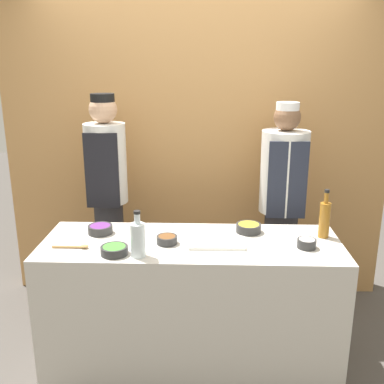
{
  "coord_description": "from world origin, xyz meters",
  "views": [
    {
      "loc": [
        0.09,
        -2.55,
        1.96
      ],
      "look_at": [
        0.0,
        0.13,
        1.17
      ],
      "focal_mm": 42.0,
      "sensor_mm": 36.0,
      "label": 1
    }
  ],
  "objects_px": {
    "sauce_bowl_yellow": "(249,228)",
    "wooden_spoon": "(74,247)",
    "chef_left": "(108,197)",
    "cutting_board": "(217,243)",
    "sauce_bowl_green": "(114,250)",
    "bottle_clear": "(138,239)",
    "sauce_bowl_white": "(307,243)",
    "chef_right": "(282,205)",
    "sauce_bowl_purple": "(100,229)",
    "sauce_bowl_brown": "(167,239)",
    "bottle_amber": "(325,219)"
  },
  "relations": [
    {
      "from": "sauce_bowl_purple",
      "to": "sauce_bowl_brown",
      "type": "bearing_deg",
      "value": -19.2
    },
    {
      "from": "sauce_bowl_green",
      "to": "sauce_bowl_white",
      "type": "bearing_deg",
      "value": 6.66
    },
    {
      "from": "wooden_spoon",
      "to": "chef_right",
      "type": "relative_size",
      "value": 0.13
    },
    {
      "from": "sauce_bowl_green",
      "to": "chef_right",
      "type": "height_order",
      "value": "chef_right"
    },
    {
      "from": "chef_left",
      "to": "chef_right",
      "type": "height_order",
      "value": "chef_left"
    },
    {
      "from": "sauce_bowl_brown",
      "to": "cutting_board",
      "type": "height_order",
      "value": "sauce_bowl_brown"
    },
    {
      "from": "sauce_bowl_purple",
      "to": "chef_left",
      "type": "distance_m",
      "value": 0.56
    },
    {
      "from": "sauce_bowl_yellow",
      "to": "bottle_amber",
      "type": "xyz_separation_m",
      "value": [
        0.46,
        -0.07,
        0.09
      ]
    },
    {
      "from": "sauce_bowl_white",
      "to": "cutting_board",
      "type": "xyz_separation_m",
      "value": [
        -0.53,
        0.03,
        -0.02
      ]
    },
    {
      "from": "bottle_clear",
      "to": "wooden_spoon",
      "type": "bearing_deg",
      "value": 166.03
    },
    {
      "from": "sauce_bowl_brown",
      "to": "chef_left",
      "type": "height_order",
      "value": "chef_left"
    },
    {
      "from": "sauce_bowl_brown",
      "to": "chef_right",
      "type": "distance_m",
      "value": 1.07
    },
    {
      "from": "sauce_bowl_white",
      "to": "bottle_clear",
      "type": "bearing_deg",
      "value": -171.08
    },
    {
      "from": "wooden_spoon",
      "to": "bottle_clear",
      "type": "bearing_deg",
      "value": -13.97
    },
    {
      "from": "sauce_bowl_yellow",
      "to": "cutting_board",
      "type": "distance_m",
      "value": 0.3
    },
    {
      "from": "chef_right",
      "to": "sauce_bowl_white",
      "type": "bearing_deg",
      "value": -87.81
    },
    {
      "from": "sauce_bowl_green",
      "to": "bottle_clear",
      "type": "distance_m",
      "value": 0.16
    },
    {
      "from": "sauce_bowl_green",
      "to": "sauce_bowl_brown",
      "type": "xyz_separation_m",
      "value": [
        0.29,
        0.17,
        0.0
      ]
    },
    {
      "from": "chef_right",
      "to": "sauce_bowl_purple",
      "type": "bearing_deg",
      "value": -156.08
    },
    {
      "from": "sauce_bowl_brown",
      "to": "bottle_clear",
      "type": "bearing_deg",
      "value": -127.65
    },
    {
      "from": "sauce_bowl_yellow",
      "to": "wooden_spoon",
      "type": "height_order",
      "value": "sauce_bowl_yellow"
    },
    {
      "from": "bottle_amber",
      "to": "bottle_clear",
      "type": "bearing_deg",
      "value": -163.67
    },
    {
      "from": "sauce_bowl_green",
      "to": "cutting_board",
      "type": "height_order",
      "value": "sauce_bowl_green"
    },
    {
      "from": "sauce_bowl_yellow",
      "to": "chef_left",
      "type": "distance_m",
      "value": 1.14
    },
    {
      "from": "sauce_bowl_white",
      "to": "sauce_bowl_brown",
      "type": "relative_size",
      "value": 0.89
    },
    {
      "from": "chef_left",
      "to": "cutting_board",
      "type": "bearing_deg",
      "value": -41.23
    },
    {
      "from": "cutting_board",
      "to": "wooden_spoon",
      "type": "bearing_deg",
      "value": -174.31
    },
    {
      "from": "cutting_board",
      "to": "bottle_amber",
      "type": "xyz_separation_m",
      "value": [
        0.67,
        0.15,
        0.11
      ]
    },
    {
      "from": "sauce_bowl_green",
      "to": "wooden_spoon",
      "type": "height_order",
      "value": "sauce_bowl_green"
    },
    {
      "from": "sauce_bowl_purple",
      "to": "sauce_bowl_yellow",
      "type": "bearing_deg",
      "value": 3.23
    },
    {
      "from": "sauce_bowl_purple",
      "to": "bottle_clear",
      "type": "relative_size",
      "value": 0.58
    },
    {
      "from": "sauce_bowl_yellow",
      "to": "bottle_clear",
      "type": "relative_size",
      "value": 0.59
    },
    {
      "from": "sauce_bowl_brown",
      "to": "bottle_clear",
      "type": "xyz_separation_m",
      "value": [
        -0.15,
        -0.19,
        0.08
      ]
    },
    {
      "from": "sauce_bowl_green",
      "to": "bottle_clear",
      "type": "height_order",
      "value": "bottle_clear"
    },
    {
      "from": "bottle_clear",
      "to": "wooden_spoon",
      "type": "distance_m",
      "value": 0.42
    },
    {
      "from": "sauce_bowl_yellow",
      "to": "wooden_spoon",
      "type": "relative_size",
      "value": 0.74
    },
    {
      "from": "wooden_spoon",
      "to": "chef_left",
      "type": "relative_size",
      "value": 0.13
    },
    {
      "from": "sauce_bowl_purple",
      "to": "sauce_bowl_brown",
      "type": "height_order",
      "value": "sauce_bowl_purple"
    },
    {
      "from": "chef_left",
      "to": "sauce_bowl_green",
      "type": "bearing_deg",
      "value": -75.61
    },
    {
      "from": "chef_right",
      "to": "cutting_board",
      "type": "bearing_deg",
      "value": -125.12
    },
    {
      "from": "sauce_bowl_purple",
      "to": "sauce_bowl_white",
      "type": "distance_m",
      "value": 1.29
    },
    {
      "from": "sauce_bowl_white",
      "to": "bottle_clear",
      "type": "relative_size",
      "value": 0.41
    },
    {
      "from": "sauce_bowl_yellow",
      "to": "cutting_board",
      "type": "height_order",
      "value": "sauce_bowl_yellow"
    },
    {
      "from": "cutting_board",
      "to": "wooden_spoon",
      "type": "xyz_separation_m",
      "value": [
        -0.84,
        -0.08,
        0.0
      ]
    },
    {
      "from": "sauce_bowl_green",
      "to": "wooden_spoon",
      "type": "relative_size",
      "value": 0.72
    },
    {
      "from": "sauce_bowl_yellow",
      "to": "bottle_amber",
      "type": "height_order",
      "value": "bottle_amber"
    },
    {
      "from": "sauce_bowl_white",
      "to": "chef_right",
      "type": "relative_size",
      "value": 0.07
    },
    {
      "from": "bottle_amber",
      "to": "chef_left",
      "type": "xyz_separation_m",
      "value": [
        -1.49,
        0.57,
        -0.05
      ]
    },
    {
      "from": "bottle_clear",
      "to": "chef_left",
      "type": "distance_m",
      "value": 0.97
    },
    {
      "from": "bottle_amber",
      "to": "wooden_spoon",
      "type": "xyz_separation_m",
      "value": [
        -1.52,
        -0.23,
        -0.11
      ]
    }
  ]
}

